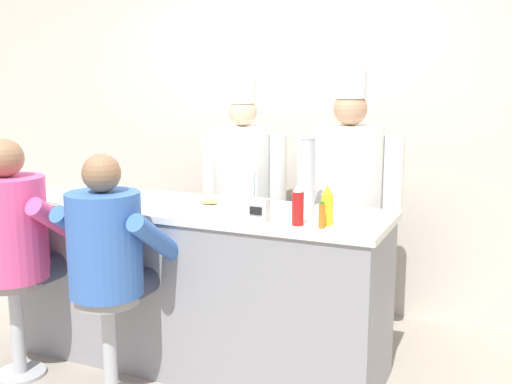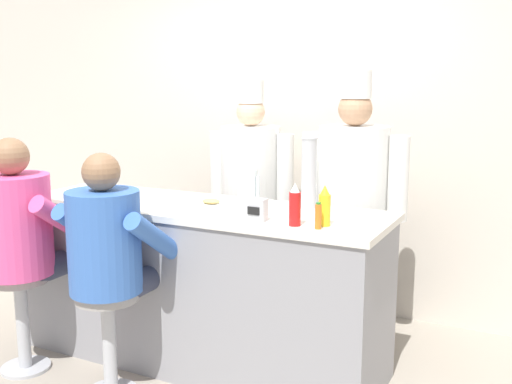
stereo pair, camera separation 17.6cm
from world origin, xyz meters
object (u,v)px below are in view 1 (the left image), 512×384
object	(u,v)px
breakfast_plate	(210,205)
cook_in_whites_far	(348,198)
mustard_bottle_yellow	(327,206)
coffee_mug_white	(123,198)
water_pitcher_clear	(246,188)
cook_in_whites_near	(243,187)
diner_seated_pink	(15,234)
cup_stack_steel	(307,172)
cereal_bowl	(81,190)
ketchup_bottle_red	(298,205)
diner_seated_blue	(109,251)
napkin_dispenser_chrome	(258,210)
hot_sauce_bottle_orange	(322,215)

from	to	relation	value
breakfast_plate	cook_in_whites_far	distance (m)	0.94
mustard_bottle_yellow	coffee_mug_white	world-z (taller)	mustard_bottle_yellow
water_pitcher_clear	coffee_mug_white	size ratio (longest dim) A/B	1.59
cook_in_whites_near	cook_in_whites_far	distance (m)	0.90
breakfast_plate	coffee_mug_white	xyz separation A→B (m)	(-0.49, -0.19, 0.03)
cook_in_whites_near	diner_seated_pink	bearing A→B (deg)	-117.90
cup_stack_steel	cook_in_whites_near	size ratio (longest dim) A/B	0.24
mustard_bottle_yellow	breakfast_plate	size ratio (longest dim) A/B	0.87
cereal_bowl	cook_in_whites_near	size ratio (longest dim) A/B	0.09
ketchup_bottle_red	coffee_mug_white	size ratio (longest dim) A/B	1.66
diner_seated_pink	diner_seated_blue	size ratio (longest dim) A/B	1.04
diner_seated_pink	cook_in_whites_far	size ratio (longest dim) A/B	0.79
mustard_bottle_yellow	cook_in_whites_far	world-z (taller)	cook_in_whites_far
water_pitcher_clear	cook_in_whites_near	world-z (taller)	cook_in_whites_near
coffee_mug_white	cook_in_whites_far	size ratio (longest dim) A/B	0.08
mustard_bottle_yellow	napkin_dispenser_chrome	size ratio (longest dim) A/B	1.77
cup_stack_steel	breakfast_plate	bearing A→B (deg)	-157.47
hot_sauce_bottle_orange	cup_stack_steel	world-z (taller)	cup_stack_steel
mustard_bottle_yellow	hot_sauce_bottle_orange	distance (m)	0.09
diner_seated_blue	cook_in_whites_far	world-z (taller)	cook_in_whites_far
cereal_bowl	diner_seated_blue	size ratio (longest dim) A/B	0.11
diner_seated_pink	cook_in_whites_near	bearing A→B (deg)	62.10
cup_stack_steel	diner_seated_blue	distance (m)	1.21
coffee_mug_white	diner_seated_pink	size ratio (longest dim) A/B	0.10
ketchup_bottle_red	breakfast_plate	size ratio (longest dim) A/B	0.92
water_pitcher_clear	cup_stack_steel	distance (m)	0.38
ketchup_bottle_red	diner_seated_pink	bearing A→B (deg)	-168.26
diner_seated_pink	cup_stack_steel	bearing A→B (deg)	27.12
ketchup_bottle_red	diner_seated_blue	world-z (taller)	diner_seated_blue
cook_in_whites_near	breakfast_plate	bearing A→B (deg)	-77.30
hot_sauce_bottle_orange	diner_seated_pink	xyz separation A→B (m)	(-1.75, -0.32, -0.20)
ketchup_bottle_red	breakfast_plate	xyz separation A→B (m)	(-0.64, 0.22, -0.09)
diner_seated_pink	cook_in_whites_near	xyz separation A→B (m)	(0.78, 1.47, 0.10)
coffee_mug_white	ketchup_bottle_red	bearing A→B (deg)	-1.51
ketchup_bottle_red	breakfast_plate	distance (m)	0.68
coffee_mug_white	cook_in_whites_near	distance (m)	1.14
water_pitcher_clear	diner_seated_pink	distance (m)	1.37
diner_seated_pink	ketchup_bottle_red	bearing A→B (deg)	11.74
water_pitcher_clear	coffee_mug_white	bearing A→B (deg)	-154.34
napkin_dispenser_chrome	diner_seated_blue	size ratio (longest dim) A/B	0.09
mustard_bottle_yellow	coffee_mug_white	xyz separation A→B (m)	(-1.26, -0.04, -0.05)
mustard_bottle_yellow	cup_stack_steel	xyz separation A→B (m)	(-0.24, 0.37, 0.11)
cup_stack_steel	cook_in_whites_far	world-z (taller)	cook_in_whites_far
coffee_mug_white	cup_stack_steel	size ratio (longest dim) A/B	0.32
breakfast_plate	cereal_bowl	xyz separation A→B (m)	(-0.99, 0.04, 0.01)
ketchup_bottle_red	cup_stack_steel	size ratio (longest dim) A/B	0.54
diner_seated_blue	breakfast_plate	bearing A→B (deg)	60.71
coffee_mug_white	diner_seated_pink	bearing A→B (deg)	-143.70
water_pitcher_clear	cook_in_whites_far	size ratio (longest dim) A/B	0.12
cup_stack_steel	diner_seated_blue	bearing A→B (deg)	-137.36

